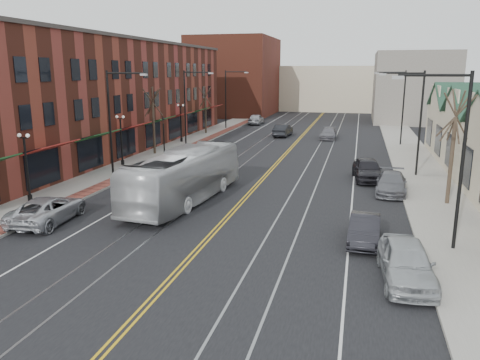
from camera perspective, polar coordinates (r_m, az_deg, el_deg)
The scene contains 30 objects.
ground at distance 19.38m, azimuth -8.38°, elevation -11.82°, with size 160.00×160.00×0.00m, color black.
sidewalk_left at distance 41.60m, azimuth -13.12°, elevation 1.68°, with size 4.00×120.00×0.15m, color gray.
sidewalk_right at distance 37.37m, azimuth 21.70°, elevation -0.21°, with size 4.00×120.00×0.15m, color gray.
building_left at distance 50.42m, azimuth -16.95°, elevation 9.65°, with size 10.00×50.00×11.00m, color maroon.
backdrop_left at distance 89.15m, azimuth -0.62°, elevation 12.49°, with size 14.00×18.00×14.00m, color maroon.
backdrop_mid at distance 101.44m, azimuth 10.57°, elevation 10.95°, with size 22.00×14.00×9.00m, color beige.
backdrop_right at distance 81.57m, azimuth 20.33°, elevation 10.56°, with size 12.00×16.00×11.00m, color slate.
streetlight_l_1 at distance 36.97m, azimuth -15.04°, elevation 7.93°, with size 3.33×0.25×8.00m.
streetlight_l_2 at distance 51.49m, azimuth -6.27°, elevation 9.67°, with size 3.33×0.25×8.00m.
streetlight_l_3 at distance 66.69m, azimuth -1.38°, elevation 10.54°, with size 3.33×0.25×8.00m.
streetlight_r_0 at distance 22.72m, azimuth 24.58°, elevation 4.11°, with size 3.33×0.25×8.00m.
streetlight_r_1 at distance 38.48m, azimuth 20.55°, elevation 7.73°, with size 3.33×0.25×8.00m.
streetlight_r_2 at distance 54.38m, azimuth 18.86°, elevation 9.24°, with size 3.33×0.25×8.00m.
lamppost_l_1 at distance 31.76m, azimuth -24.53°, elevation 1.22°, with size 0.84×0.28×4.27m.
lamppost_l_2 at distance 41.62m, azimuth -14.25°, elevation 4.60°, with size 0.84×0.28×4.27m.
lamppost_l_3 at distance 54.22m, azimuth -7.20°, elevation 6.82°, with size 0.84×0.28×4.27m.
tree_left_near at distance 46.65m, azimuth -10.51°, elevation 7.30°, with size 1.78×1.37×6.48m.
tree_left_far at distance 61.50m, azimuth -4.22°, elevation 8.65°, with size 1.66×1.28×6.02m.
tree_right_mid at distance 30.95m, azimuth 24.52°, elevation 3.85°, with size 1.90×1.46×6.93m.
manhole_far at distance 31.25m, azimuth -21.88°, elevation -2.58°, with size 0.60×0.60×0.02m, color #592D19.
traffic_signal at distance 44.19m, azimuth -9.28°, elevation 5.51°, with size 0.18×0.15×3.80m.
transit_bus at distance 29.60m, azimuth -6.74°, elevation 0.45°, with size 2.78×11.88×3.31m, color silver.
parked_suv at distance 27.72m, azimuth -22.36°, elevation -3.34°, with size 2.42×5.24×1.46m, color #B1B3B9.
parked_car_a at distance 19.75m, azimuth 19.61°, elevation -9.40°, with size 1.93×4.81×1.64m, color #AEB3B6.
parked_car_b at distance 23.46m, azimuth 14.93°, elevation -5.85°, with size 1.42×4.06×1.34m, color black.
parked_car_c at distance 33.31m, azimuth 17.96°, elevation -0.36°, with size 1.96×4.83×1.40m, color slate.
parked_car_d at distance 36.70m, azimuth 15.28°, elevation 1.26°, with size 1.99×4.95×1.69m, color black.
distant_car_left at distance 59.54m, azimuth 5.26°, elevation 6.05°, with size 1.64×4.70×1.55m, color black.
distant_car_right at distance 58.14m, azimuth 10.73°, elevation 5.61°, with size 1.88×4.63×1.34m, color slate.
distant_car_far at distance 72.69m, azimuth 1.98°, elevation 7.43°, with size 1.94×4.81×1.64m, color #A2A3A9.
Camera 1 is at (6.97, -16.13, 8.16)m, focal length 35.00 mm.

